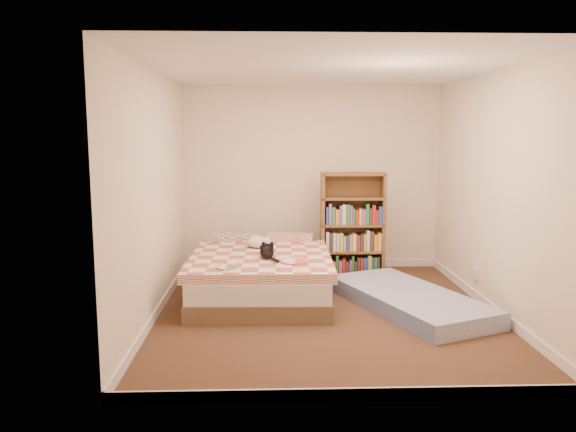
{
  "coord_description": "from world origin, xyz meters",
  "views": [
    {
      "loc": [
        -0.59,
        -5.67,
        1.87
      ],
      "look_at": [
        -0.38,
        0.3,
        0.98
      ],
      "focal_mm": 35.0,
      "sensor_mm": 36.0,
      "label": 1
    }
  ],
  "objects_px": {
    "bookshelf": "(352,238)",
    "black_cat": "(267,252)",
    "bed": "(261,273)",
    "floor_mattress": "(409,300)",
    "white_dog": "(258,242)"
  },
  "relations": [
    {
      "from": "bookshelf",
      "to": "black_cat",
      "type": "distance_m",
      "value": 1.54
    },
    {
      "from": "bookshelf",
      "to": "black_cat",
      "type": "xyz_separation_m",
      "value": [
        -1.1,
        -1.07,
        0.05
      ]
    },
    {
      "from": "floor_mattress",
      "to": "black_cat",
      "type": "xyz_separation_m",
      "value": [
        -1.52,
        0.29,
        0.48
      ]
    },
    {
      "from": "bookshelf",
      "to": "white_dog",
      "type": "relative_size",
      "value": 4.01
    },
    {
      "from": "bed",
      "to": "floor_mattress",
      "type": "height_order",
      "value": "bed"
    },
    {
      "from": "bed",
      "to": "white_dog",
      "type": "height_order",
      "value": "white_dog"
    },
    {
      "from": "bookshelf",
      "to": "black_cat",
      "type": "bearing_deg",
      "value": -134.75
    },
    {
      "from": "black_cat",
      "to": "white_dog",
      "type": "bearing_deg",
      "value": 104.99
    },
    {
      "from": "bed",
      "to": "white_dog",
      "type": "bearing_deg",
      "value": 99.96
    },
    {
      "from": "bookshelf",
      "to": "white_dog",
      "type": "bearing_deg",
      "value": -154.16
    },
    {
      "from": "black_cat",
      "to": "white_dog",
      "type": "distance_m",
      "value": 0.52
    },
    {
      "from": "bookshelf",
      "to": "white_dog",
      "type": "distance_m",
      "value": 1.33
    },
    {
      "from": "white_dog",
      "to": "floor_mattress",
      "type": "bearing_deg",
      "value": -39.92
    },
    {
      "from": "black_cat",
      "to": "bed",
      "type": "bearing_deg",
      "value": 107.62
    },
    {
      "from": "bookshelf",
      "to": "bed",
      "type": "bearing_deg",
      "value": -144.93
    }
  ]
}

